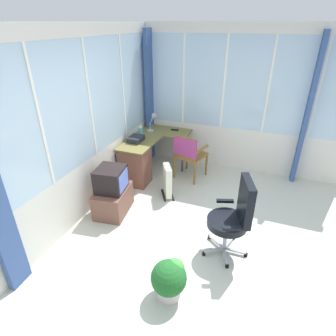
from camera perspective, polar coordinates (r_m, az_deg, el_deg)
ground at (r=3.90m, az=8.12°, el=-15.91°), size 5.77×4.86×0.06m
north_window_panel at (r=3.95m, az=-19.39°, el=6.62°), size 4.77×0.07×2.65m
east_window_panel at (r=5.40m, az=15.31°, el=12.69°), size 0.07×3.86×2.65m
curtain_corner at (r=5.75m, az=-3.78°, el=13.96°), size 0.27×0.08×2.55m
curtain_east_far at (r=5.34m, az=26.60°, el=10.02°), size 0.27×0.08×2.55m
desk at (r=5.08m, az=-6.13°, el=1.38°), size 1.45×0.97×0.72m
desk_lamp at (r=5.57m, az=-2.88°, el=9.96°), size 0.23×0.20×0.35m
tv_remote at (r=5.61m, az=1.40°, el=7.82°), size 0.06×0.15×0.02m
spray_bottle at (r=5.33m, az=-5.62°, el=7.68°), size 0.06×0.06×0.22m
paper_tray at (r=5.10m, az=-6.61°, el=5.95°), size 0.30×0.23×0.09m
wooden_armchair at (r=5.05m, az=4.08°, el=3.31°), size 0.59×0.58×0.87m
office_chair at (r=3.50m, az=13.60°, el=-9.20°), size 0.63×0.55×1.06m
tv_on_stand at (r=4.34m, az=-11.32°, el=-5.03°), size 0.70×0.53×0.76m
space_heater at (r=4.67m, az=-0.17°, el=-2.57°), size 0.40×0.33×0.57m
potted_plant at (r=3.15m, az=0.32°, el=-21.64°), size 0.38×0.38×0.46m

